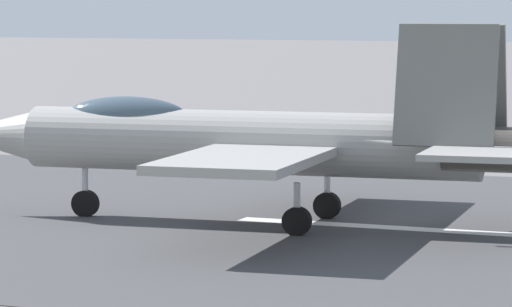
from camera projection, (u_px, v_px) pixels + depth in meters
The scene contains 4 objects.
ground_plane at pixel (381, 228), 40.41m from camera, with size 400.00×400.00×0.00m, color slate.
runway_strip at pixel (382, 227), 40.41m from camera, with size 240.00×26.00×0.02m.
fighter_jet at pixel (253, 140), 40.83m from camera, with size 17.43×13.53×5.54m.
marker_cone_mid at pixel (276, 163), 54.37m from camera, with size 0.44×0.44×0.55m, color orange.
Camera 1 is at (-11.96, 38.33, 6.04)m, focal length 104.51 mm.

